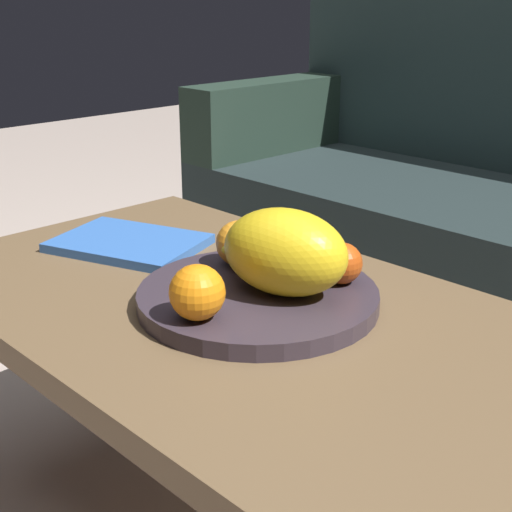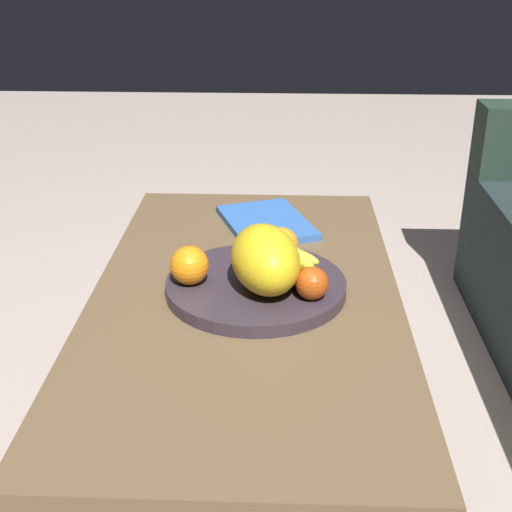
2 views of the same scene
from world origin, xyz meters
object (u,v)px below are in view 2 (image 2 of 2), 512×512
object	(u,v)px
orange_left	(189,265)
apple_front	(312,283)
magazine	(266,222)
orange_front	(281,245)
fruit_bowl	(256,285)
melon_large_front	(265,259)
coffee_table	(246,314)
banana_bunch	(288,263)

from	to	relation	value
orange_left	apple_front	world-z (taller)	orange_left
magazine	apple_front	bearing A→B (deg)	-7.36
orange_front	magazine	world-z (taller)	orange_front
fruit_bowl	apple_front	world-z (taller)	apple_front
orange_left	melon_large_front	bearing A→B (deg)	82.30
melon_large_front	apple_front	distance (m)	0.10
coffee_table	orange_left	distance (m)	0.16
apple_front	banana_bunch	bearing A→B (deg)	-154.48
apple_front	orange_left	bearing A→B (deg)	-102.79
orange_left	apple_front	size ratio (longest dim) A/B	1.21
melon_large_front	apple_front	xyz separation A→B (m)	(0.03, 0.09, -0.03)
orange_left	magazine	distance (m)	0.38
melon_large_front	orange_left	bearing A→B (deg)	-97.70
orange_left	banana_bunch	distance (m)	0.19
apple_front	banana_bunch	distance (m)	0.10
apple_front	fruit_bowl	bearing A→B (deg)	-124.34
coffee_table	orange_front	bearing A→B (deg)	143.50
orange_front	apple_front	xyz separation A→B (m)	(0.16, 0.06, -0.01)
orange_front	banana_bunch	world-z (taller)	orange_front
banana_bunch	magazine	world-z (taller)	banana_bunch
melon_large_front	magazine	bearing A→B (deg)	-178.80
orange_front	orange_left	world-z (taller)	orange_left
melon_large_front	banana_bunch	xyz separation A→B (m)	(-0.06, 0.04, -0.03)
coffee_table	magazine	world-z (taller)	magazine
apple_front	banana_bunch	size ratio (longest dim) A/B	0.39
fruit_bowl	magazine	distance (m)	0.33
fruit_bowl	orange_front	bearing A→B (deg)	151.39
orange_left	apple_front	bearing A→B (deg)	77.21
orange_left	banana_bunch	xyz separation A→B (m)	(-0.04, 0.19, -0.01)
orange_front	magazine	xyz separation A→B (m)	(-0.25, -0.04, -0.05)
coffee_table	apple_front	xyz separation A→B (m)	(0.07, 0.12, 0.11)
orange_left	magazine	bearing A→B (deg)	158.95
melon_large_front	magazine	size ratio (longest dim) A/B	0.74
melon_large_front	orange_front	distance (m)	0.13
orange_left	magazine	world-z (taller)	orange_left
apple_front	magazine	bearing A→B (deg)	-166.99
melon_large_front	banana_bunch	bearing A→B (deg)	144.41
coffee_table	banana_bunch	distance (m)	0.13
fruit_bowl	orange_front	distance (m)	0.11
orange_left	coffee_table	bearing A→B (deg)	98.38
fruit_bowl	orange_front	xyz separation A→B (m)	(-0.09, 0.05, 0.05)
coffee_table	orange_front	distance (m)	0.16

